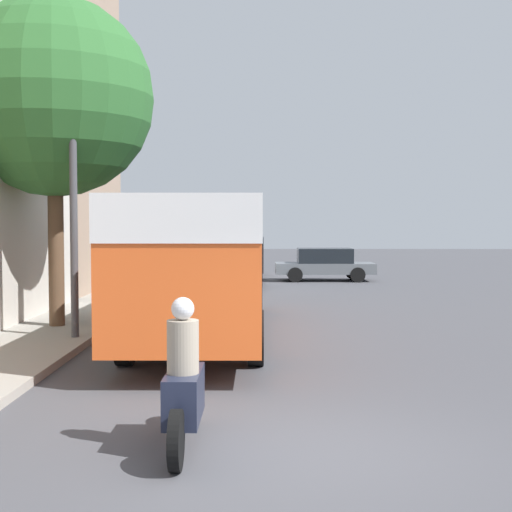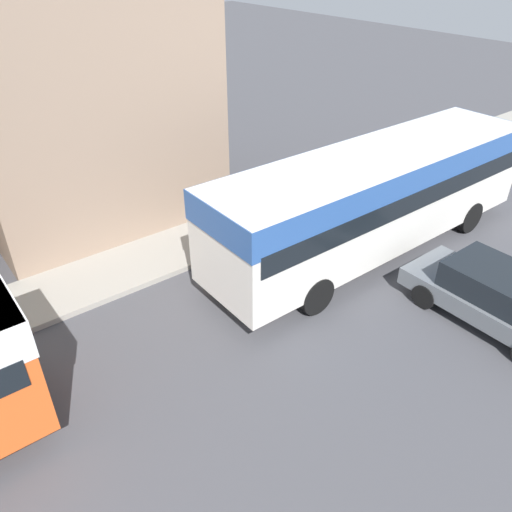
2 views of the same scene
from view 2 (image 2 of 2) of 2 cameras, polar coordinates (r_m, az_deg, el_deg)
bus_following at (r=14.52m, az=13.57°, el=7.45°), size 2.65×10.78×3.04m
car_crossing at (r=13.21m, az=25.75°, el=-4.11°), size 4.30×1.88×1.42m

